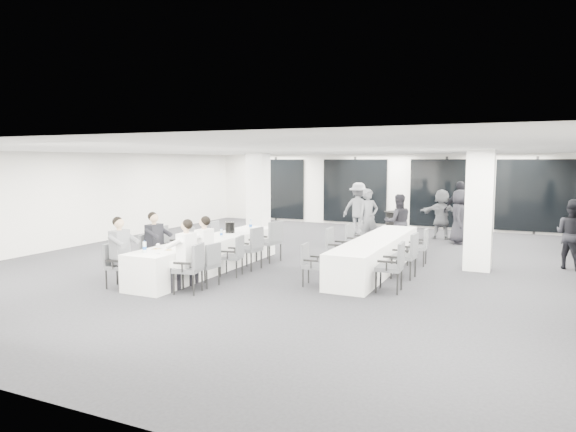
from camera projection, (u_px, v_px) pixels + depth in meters
name	position (u px, v px, depth m)	size (l,w,h in m)	color
room	(345.00, 205.00, 13.41)	(14.04, 16.04, 2.84)	black
column_left	(258.00, 196.00, 16.83)	(0.60, 0.60, 2.80)	white
column_right	(479.00, 210.00, 11.93)	(0.60, 0.60, 2.80)	white
banquet_table_main	(210.00, 254.00, 11.96)	(0.90, 5.00, 0.75)	white
banquet_table_side	(376.00, 254.00, 11.99)	(0.90, 5.00, 0.75)	white
cocktail_table	(396.00, 228.00, 15.67)	(0.72, 0.72, 1.01)	black
chair_main_left_near	(116.00, 262.00, 10.34)	(0.53, 0.56, 0.90)	#4A4C50
chair_main_left_second	(151.00, 252.00, 11.29)	(0.57, 0.60, 0.94)	#4A4C50
chair_main_left_mid	(169.00, 246.00, 11.87)	(0.62, 0.66, 1.04)	#4A4C50
chair_main_left_fourth	(195.00, 243.00, 12.79)	(0.49, 0.53, 0.89)	#4A4C50
chair_main_left_far	(219.00, 236.00, 13.81)	(0.50, 0.55, 0.92)	#4A4C50
chair_main_right_near	(192.00, 265.00, 9.87)	(0.57, 0.61, 0.97)	#4A4C50
chair_main_right_second	(209.00, 262.00, 10.41)	(0.50, 0.54, 0.89)	#4A4C50
chair_main_right_mid	(235.00, 253.00, 11.33)	(0.53, 0.56, 0.90)	#4A4C50
chair_main_right_fourth	(252.00, 245.00, 12.03)	(0.55, 0.60, 1.00)	#4A4C50
chair_main_right_far	(271.00, 239.00, 12.94)	(0.63, 0.66, 1.03)	#4A4C50
chair_side_left_near	(311.00, 262.00, 10.48)	(0.47, 0.52, 0.87)	#4A4C50
chair_side_left_mid	(335.00, 247.00, 11.87)	(0.53, 0.59, 1.00)	#4A4C50
chair_side_left_far	(354.00, 240.00, 13.15)	(0.51, 0.55, 0.93)	#4A4C50
chair_side_right_near	(394.00, 264.00, 9.95)	(0.52, 0.57, 0.98)	#4A4C50
chair_side_right_mid	(408.00, 253.00, 11.13)	(0.53, 0.58, 0.99)	#4A4C50
chair_side_right_far	(420.00, 244.00, 12.53)	(0.47, 0.52, 0.90)	#4A4C50
seated_guest_a	(122.00, 248.00, 10.25)	(0.50, 0.38, 1.44)	slate
seated_guest_b	(157.00, 240.00, 11.21)	(0.50, 0.38, 1.44)	black
seated_guest_c	(184.00, 251.00, 9.90)	(0.50, 0.38, 1.44)	white
seated_guest_d	(202.00, 246.00, 10.45)	(0.50, 0.38, 1.44)	white
standing_guest_a	(368.00, 214.00, 15.25)	(0.71, 0.57, 1.95)	slate
standing_guest_b	(398.00, 218.00, 14.70)	(0.87, 0.53, 1.81)	black
standing_guest_c	(358.00, 205.00, 17.75)	(1.31, 0.67, 2.03)	slate
standing_guest_d	(461.00, 207.00, 16.54)	(1.26, 0.71, 2.15)	black
standing_guest_e	(459.00, 213.00, 15.74)	(0.91, 0.56, 1.89)	black
standing_guest_f	(442.00, 211.00, 16.69)	(1.70, 0.65, 1.85)	slate
standing_guest_g	(257.00, 208.00, 18.36)	(0.62, 0.50, 1.71)	slate
standing_guest_h	(572.00, 230.00, 12.05)	(0.90, 0.55, 1.88)	black
ice_bucket_near	(189.00, 238.00, 11.21)	(0.20, 0.20, 0.23)	black
ice_bucket_far	(230.00, 227.00, 12.83)	(0.24, 0.24, 0.27)	black
water_bottle_a	(145.00, 247.00, 10.07)	(0.07, 0.07, 0.22)	silver
water_bottle_b	(221.00, 233.00, 12.06)	(0.06, 0.06, 0.20)	silver
water_bottle_c	(251.00, 225.00, 13.51)	(0.08, 0.08, 0.24)	silver
plate_a	(157.00, 249.00, 10.46)	(0.22, 0.22, 0.03)	white
plate_b	(169.00, 250.00, 10.31)	(0.20, 0.20, 0.03)	white
plate_c	(205.00, 241.00, 11.53)	(0.22, 0.22, 0.03)	white
wine_glass	(158.00, 246.00, 9.92)	(0.08, 0.08, 0.21)	silver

